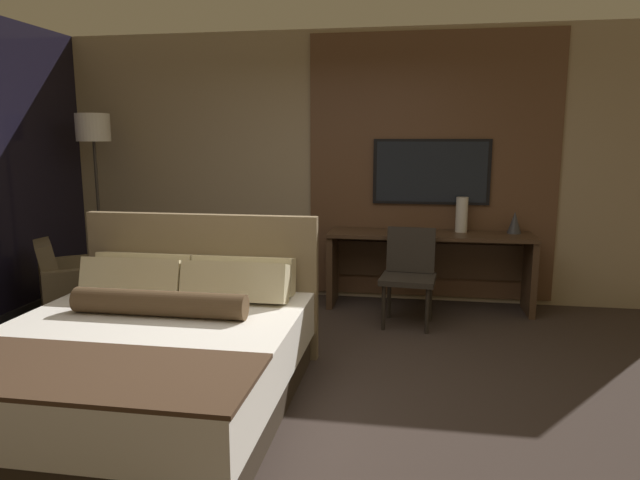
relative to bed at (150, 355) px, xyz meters
name	(u,v)px	position (x,y,z in m)	size (l,w,h in m)	color
ground_plane	(290,400)	(0.87, 0.19, -0.33)	(16.00, 16.00, 0.00)	#332823
wall_back_tv_panel	(354,167)	(1.00, 2.79, 1.07)	(7.20, 0.09, 2.80)	tan
bed	(150,355)	(0.00, 0.00, 0.00)	(1.86, 2.11, 1.12)	#33281E
desk	(429,256)	(1.80, 2.50, 0.20)	(2.01, 0.53, 0.77)	#422D1E
tv	(431,172)	(1.80, 2.71, 1.03)	(1.18, 0.04, 0.66)	black
desk_chair	(409,268)	(1.61, 1.95, 0.19)	(0.52, 0.52, 0.88)	#28231E
armchair_by_window	(79,291)	(-1.50, 1.59, -0.07)	(1.01, 1.02, 0.77)	brown
floor_lamp	(94,143)	(-1.62, 2.22, 1.32)	(0.34, 0.34, 1.95)	#282623
vase_tall	(462,215)	(2.11, 2.58, 0.62)	(0.12, 0.12, 0.35)	silver
vase_short	(515,222)	(2.63, 2.58, 0.55)	(0.14, 0.14, 0.22)	#333338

